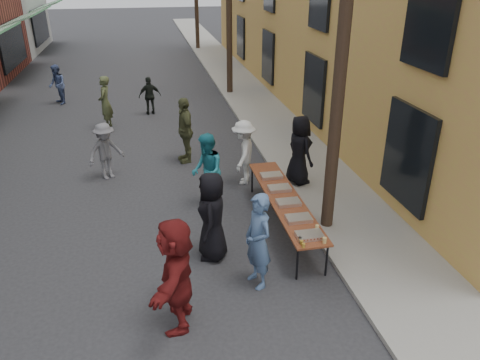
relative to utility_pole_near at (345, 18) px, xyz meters
name	(u,v)px	position (x,y,z in m)	size (l,w,h in m)	color
ground	(130,357)	(-4.30, -3.00, -4.50)	(120.00, 120.00, 0.00)	#28282B
sidewalk	(245,92)	(0.70, 12.00, -4.45)	(2.20, 60.00, 0.10)	gray
utility_pole_near	(345,18)	(0.00, 0.00, 0.00)	(0.26, 0.26, 9.00)	#2D2116
serving_table	(284,199)	(-0.95, 0.21, -3.79)	(0.70, 4.00, 0.75)	#612817
catering_tray_sausage	(309,235)	(-0.95, -1.44, -3.71)	(0.50, 0.33, 0.08)	maroon
catering_tray_foil_b	(299,218)	(-0.95, -0.79, -3.71)	(0.50, 0.33, 0.08)	#B2B2B7
catering_tray_buns	(288,202)	(-0.95, -0.09, -3.71)	(0.50, 0.33, 0.08)	tan
catering_tray_foil_d	(279,188)	(-0.95, 0.61, -3.71)	(0.50, 0.33, 0.08)	#B2B2B7
catering_tray_buns_end	(271,176)	(-0.95, 1.31, -3.71)	(0.50, 0.33, 0.08)	tan
condiment_jar_a	(303,245)	(-1.17, -1.74, -3.71)	(0.07, 0.07, 0.08)	#A57F26
condiment_jar_b	(302,242)	(-1.17, -1.64, -3.71)	(0.07, 0.07, 0.08)	#A57F26
condiment_jar_c	(300,240)	(-1.17, -1.54, -3.71)	(0.07, 0.07, 0.08)	#A57F26
cup_stack	(324,240)	(-0.75, -1.69, -3.69)	(0.08, 0.08, 0.12)	tan
guest_front_a	(212,216)	(-2.66, -0.57, -3.58)	(0.90, 0.58, 1.84)	black
guest_front_b	(258,241)	(-1.99, -1.64, -3.58)	(0.67, 0.44, 1.84)	#4B6891
guest_front_c	(207,171)	(-2.46, 1.60, -3.58)	(0.89, 0.69, 1.83)	teal
guest_front_d	(244,152)	(-1.33, 2.72, -3.63)	(1.12, 0.64, 1.74)	silver
guest_front_e	(185,130)	(-2.70, 4.55, -3.53)	(1.14, 0.47, 1.94)	#505531
guest_queue_back	(176,274)	(-3.50, -2.38, -3.52)	(1.81, 0.58, 1.95)	maroon
server	(300,150)	(0.05, 2.24, -3.48)	(0.89, 0.58, 1.83)	black
passerby_left	(106,151)	(-4.93, 3.75, -3.71)	(1.02, 0.59, 1.58)	slate
passerby_mid	(150,96)	(-3.59, 9.58, -3.77)	(0.85, 0.36, 1.46)	black
passerby_right	(105,103)	(-5.16, 8.19, -3.57)	(0.68, 0.45, 1.86)	#4B5431
passerby_far	(57,85)	(-7.30, 11.80, -3.69)	(0.79, 0.62, 1.63)	#495B8E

